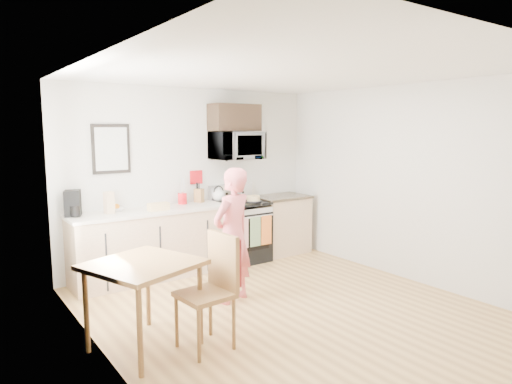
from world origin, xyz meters
TOP-DOWN VIEW (x-y plane):
  - floor at (0.00, 0.00)m, footprint 4.60×4.60m
  - back_wall at (0.00, 2.30)m, footprint 4.00×0.04m
  - left_wall at (-2.00, 0.00)m, footprint 0.04×4.60m
  - right_wall at (2.00, 0.00)m, footprint 0.04×4.60m
  - ceiling at (0.00, 0.00)m, footprint 4.00×4.60m
  - window at (-1.96, 0.80)m, footprint 0.06×1.40m
  - cabinet_left at (-0.80, 2.00)m, footprint 2.10×0.60m
  - countertop_left at (-0.80, 2.00)m, footprint 2.14×0.64m
  - cabinet_right at (1.43, 2.00)m, footprint 0.84×0.60m
  - countertop_right at (1.43, 2.00)m, footprint 0.88×0.64m
  - range at (0.63, 1.98)m, footprint 0.76×0.70m
  - microwave at (0.63, 2.08)m, footprint 0.76×0.51m
  - upper_cabinet at (0.63, 2.12)m, footprint 0.76×0.35m
  - wall_art at (-1.20, 2.28)m, footprint 0.50×0.04m
  - wall_trivet at (0.05, 2.28)m, footprint 0.20×0.02m
  - person at (-0.36, 0.65)m, footprint 0.66×0.53m
  - dining_table at (-1.65, 0.13)m, footprint 0.96×0.96m
  - chair at (-1.05, -0.18)m, footprint 0.53×0.48m
  - knife_block at (0.04, 2.18)m, footprint 0.14×0.15m
  - utensil_crock at (-0.24, 2.18)m, footprint 0.13×0.13m
  - fruit_bowl at (-1.21, 2.15)m, footprint 0.24×0.24m
  - milk_carton at (-1.33, 2.05)m, footprint 0.12×0.12m
  - coffee_maker at (-1.75, 2.12)m, footprint 0.25×0.30m
  - bread_bag at (-0.73, 1.89)m, footprint 0.28×0.14m
  - cake at (0.77, 1.85)m, footprint 0.26×0.26m
  - kettle at (0.35, 2.15)m, footprint 0.19×0.19m
  - pot at (0.46, 1.79)m, footprint 0.18×0.30m

SIDE VIEW (x-z plane):
  - floor at x=0.00m, z-range 0.00..0.00m
  - range at x=0.63m, z-range -0.14..1.02m
  - cabinet_left at x=-0.80m, z-range 0.00..0.90m
  - cabinet_right at x=1.43m, z-range 0.00..0.90m
  - chair at x=-1.05m, z-range 0.15..1.21m
  - dining_table at x=-1.65m, z-range 0.31..1.13m
  - person at x=-0.36m, z-range 0.00..1.58m
  - countertop_left at x=-0.80m, z-range 0.90..0.94m
  - countertop_right at x=1.43m, z-range 0.90..0.94m
  - cake at x=0.77m, z-range 0.92..1.01m
  - pot at x=0.46m, z-range 0.93..1.01m
  - fruit_bowl at x=-1.21m, z-range 0.93..1.03m
  - bread_bag at x=-0.73m, z-range 0.94..1.04m
  - kettle at x=0.35m, z-range 0.91..1.15m
  - knife_block at x=0.04m, z-range 0.94..1.14m
  - milk_carton at x=-1.33m, z-range 0.94..1.22m
  - coffee_maker at x=-1.75m, z-range 0.93..1.25m
  - utensil_crock at x=-0.24m, z-range 0.90..1.28m
  - back_wall at x=0.00m, z-range 0.00..2.60m
  - left_wall at x=-2.00m, z-range 0.00..2.60m
  - right_wall at x=2.00m, z-range 0.00..2.60m
  - wall_trivet at x=0.05m, z-range 1.20..1.40m
  - window at x=-1.96m, z-range 0.80..2.30m
  - wall_art at x=-1.20m, z-range 1.43..2.08m
  - microwave at x=0.63m, z-range 1.55..1.97m
  - upper_cabinet at x=0.63m, z-range 1.98..2.38m
  - ceiling at x=0.00m, z-range 2.58..2.62m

